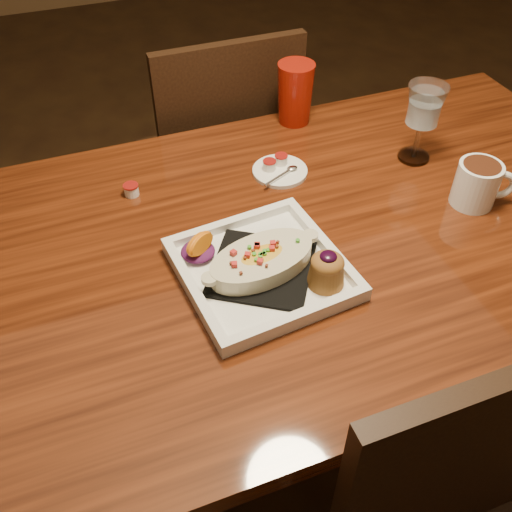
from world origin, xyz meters
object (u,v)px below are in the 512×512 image
object	(u,v)px
plate	(267,265)
red_tumbler	(295,94)
goblet	(424,110)
chair_far	(221,162)
saucer	(279,170)
table	(310,264)
coffee_mug	(478,183)

from	to	relation	value
plate	red_tumbler	bearing A→B (deg)	55.71
goblet	red_tumbler	distance (m)	0.32
chair_far	saucer	bearing A→B (deg)	91.20
plate	goblet	distance (m)	0.53
plate	saucer	bearing A→B (deg)	58.10
plate	chair_far	bearing A→B (deg)	73.75
saucer	red_tumbler	bearing A→B (deg)	57.88
table	coffee_mug	size ratio (longest dim) A/B	12.14
coffee_mug	table	bearing A→B (deg)	-162.38
plate	table	bearing A→B (deg)	26.69
coffee_mug	goblet	size ratio (longest dim) A/B	0.68
table	coffee_mug	distance (m)	0.39
chair_far	red_tumbler	bearing A→B (deg)	119.69
plate	coffee_mug	bearing A→B (deg)	-0.23
coffee_mug	plate	bearing A→B (deg)	-150.62
red_tumbler	goblet	bearing A→B (deg)	-52.36
chair_far	goblet	bearing A→B (deg)	124.04
chair_far	saucer	xyz separation A→B (m)	(0.01, -0.42, 0.25)
coffee_mug	saucer	bearing A→B (deg)	168.56
goblet	chair_far	bearing A→B (deg)	124.04
goblet	saucer	size ratio (longest dim) A/B	1.47
table	red_tumbler	distance (m)	0.45
coffee_mug	goblet	bearing A→B (deg)	122.41
plate	saucer	distance (m)	0.33
saucer	chair_far	bearing A→B (deg)	91.20
chair_far	saucer	size ratio (longest dim) A/B	7.47
coffee_mug	saucer	distance (m)	0.42
saucer	red_tumbler	world-z (taller)	red_tumbler
saucer	red_tumbler	xyz separation A→B (m)	(0.12, 0.19, 0.07)
table	goblet	distance (m)	0.42
table	red_tumbler	bearing A→B (deg)	71.87
red_tumbler	table	bearing A→B (deg)	-108.13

